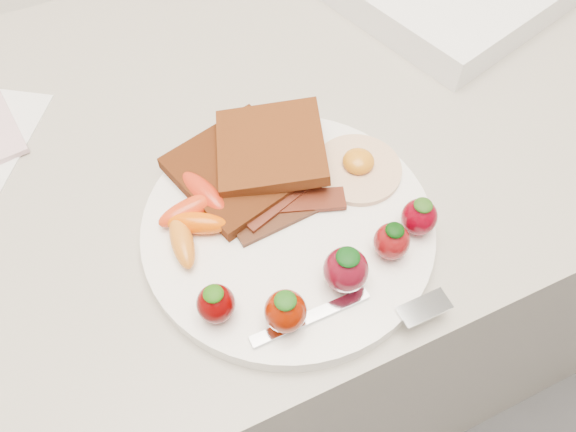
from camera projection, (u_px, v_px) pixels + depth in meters
name	position (u px, v px, depth m)	size (l,w,h in m)	color
counter	(254.00, 302.00, 0.98)	(2.00, 0.60, 0.90)	gray
plate	(288.00, 227.00, 0.52)	(0.27, 0.27, 0.02)	white
toast_lower	(240.00, 168.00, 0.54)	(0.11, 0.11, 0.01)	#371707
toast_upper	(271.00, 147.00, 0.54)	(0.10, 0.10, 0.01)	#4E1B07
fried_egg	(358.00, 167.00, 0.54)	(0.11, 0.11, 0.02)	silver
bacon_strips	(287.00, 204.00, 0.52)	(0.11, 0.06, 0.01)	black
baby_carrots	(193.00, 215.00, 0.51)	(0.07, 0.10, 0.02)	red
strawberries	(334.00, 269.00, 0.47)	(0.23, 0.07, 0.05)	#550101
fork	(363.00, 313.00, 0.46)	(0.16, 0.05, 0.00)	silver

